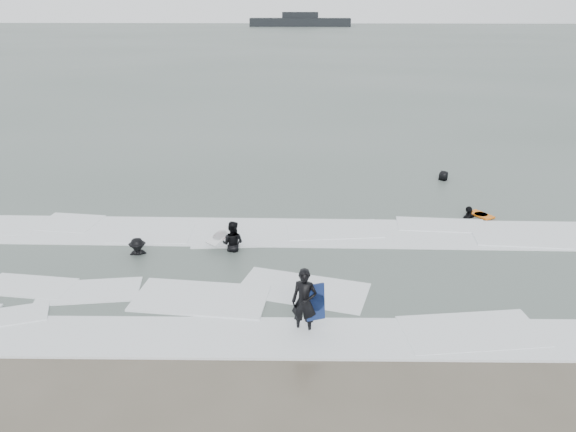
{
  "coord_description": "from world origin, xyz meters",
  "views": [
    {
      "loc": [
        0.53,
        -12.52,
        8.05
      ],
      "look_at": [
        0.0,
        5.0,
        1.1
      ],
      "focal_mm": 35.0,
      "sensor_mm": 36.0,
      "label": 1
    }
  ],
  "objects_px": {
    "surfer_breaker": "(138,257)",
    "surfer_right_far": "(443,181)",
    "vessel_horizon": "(300,21)",
    "surfer_right_near": "(468,218)",
    "surfer_centre": "(304,331)",
    "surfer_wading": "(233,251)"
  },
  "relations": [
    {
      "from": "vessel_horizon",
      "to": "surfer_right_near",
      "type": "bearing_deg",
      "value": -86.68
    },
    {
      "from": "surfer_centre",
      "to": "surfer_wading",
      "type": "bearing_deg",
      "value": 130.42
    },
    {
      "from": "surfer_breaker",
      "to": "surfer_right_near",
      "type": "relative_size",
      "value": 0.92
    },
    {
      "from": "surfer_centre",
      "to": "surfer_wading",
      "type": "relative_size",
      "value": 1.1
    },
    {
      "from": "surfer_centre",
      "to": "surfer_right_far",
      "type": "distance_m",
      "value": 14.11
    },
    {
      "from": "surfer_right_near",
      "to": "surfer_right_far",
      "type": "bearing_deg",
      "value": -115.08
    },
    {
      "from": "surfer_right_near",
      "to": "surfer_right_far",
      "type": "distance_m",
      "value": 4.61
    },
    {
      "from": "surfer_centre",
      "to": "vessel_horizon",
      "type": "bearing_deg",
      "value": 104.3
    },
    {
      "from": "surfer_right_near",
      "to": "vessel_horizon",
      "type": "bearing_deg",
      "value": -110.94
    },
    {
      "from": "surfer_right_far",
      "to": "vessel_horizon",
      "type": "height_order",
      "value": "vessel_horizon"
    },
    {
      "from": "surfer_centre",
      "to": "surfer_wading",
      "type": "height_order",
      "value": "surfer_centre"
    },
    {
      "from": "surfer_breaker",
      "to": "surfer_centre",
      "type": "bearing_deg",
      "value": -51.94
    },
    {
      "from": "surfer_breaker",
      "to": "surfer_right_far",
      "type": "distance_m",
      "value": 14.5
    },
    {
      "from": "surfer_centre",
      "to": "surfer_right_near",
      "type": "height_order",
      "value": "surfer_centre"
    },
    {
      "from": "surfer_right_near",
      "to": "surfer_right_far",
      "type": "height_order",
      "value": "surfer_right_far"
    },
    {
      "from": "surfer_wading",
      "to": "surfer_right_near",
      "type": "relative_size",
      "value": 0.99
    },
    {
      "from": "surfer_breaker",
      "to": "vessel_horizon",
      "type": "relative_size",
      "value": 0.06
    },
    {
      "from": "surfer_centre",
      "to": "surfer_right_near",
      "type": "distance_m",
      "value": 10.18
    },
    {
      "from": "surfer_centre",
      "to": "vessel_horizon",
      "type": "xyz_separation_m",
      "value": [
        -1.58,
        144.14,
        1.34
      ]
    },
    {
      "from": "surfer_breaker",
      "to": "vessel_horizon",
      "type": "height_order",
      "value": "vessel_horizon"
    },
    {
      "from": "surfer_breaker",
      "to": "surfer_right_far",
      "type": "xyz_separation_m",
      "value": [
        11.85,
        8.34,
        0.0
      ]
    },
    {
      "from": "surfer_wading",
      "to": "surfer_breaker",
      "type": "distance_m",
      "value": 3.11
    }
  ]
}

